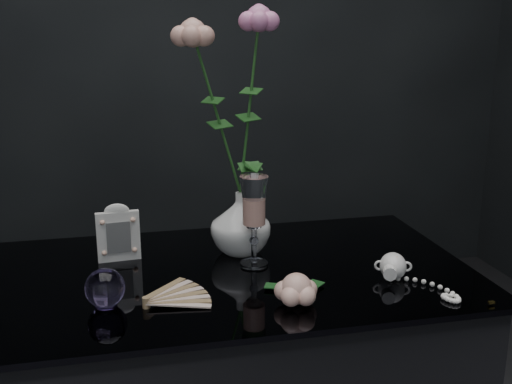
{
  "coord_description": "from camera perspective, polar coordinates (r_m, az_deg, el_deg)",
  "views": [
    {
      "loc": [
        -0.18,
        -1.11,
        1.25
      ],
      "look_at": [
        0.08,
        0.08,
        0.92
      ],
      "focal_mm": 42.0,
      "sensor_mm": 36.0,
      "label": 1
    }
  ],
  "objects": [
    {
      "name": "paper_fan",
      "position": [
        1.13,
        -10.41,
        -10.22
      ],
      "size": [
        0.27,
        0.23,
        0.02
      ],
      "primitive_type": null,
      "rotation": [
        0.0,
        0.0,
        0.21
      ],
      "color": "beige",
      "rests_on": "table"
    },
    {
      "name": "picture_frame",
      "position": [
        1.34,
        -13.0,
        -3.75
      ],
      "size": [
        0.1,
        0.08,
        0.13
      ],
      "primitive_type": null,
      "rotation": [
        0.0,
        0.0,
        0.09
      ],
      "color": "silver",
      "rests_on": "table"
    },
    {
      "name": "pearl_jar",
      "position": [
        1.26,
        12.93,
        -6.78
      ],
      "size": [
        0.24,
        0.25,
        0.06
      ],
      "primitive_type": null,
      "rotation": [
        0.0,
        0.0,
        -0.34
      ],
      "color": "white",
      "rests_on": "table"
    },
    {
      "name": "paperweight",
      "position": [
        1.14,
        -14.19,
        -8.86
      ],
      "size": [
        0.08,
        0.08,
        0.07
      ],
      "primitive_type": null,
      "rotation": [
        0.0,
        0.0,
        -0.17
      ],
      "color": "#8770B6",
      "rests_on": "table"
    },
    {
      "name": "roses",
      "position": [
        1.28,
        -2.45,
        9.16
      ],
      "size": [
        0.21,
        0.1,
        0.45
      ],
      "color": "#DC9C89",
      "rests_on": "vase"
    },
    {
      "name": "loose_rose",
      "position": [
        1.12,
        3.88,
        -9.21
      ],
      "size": [
        0.17,
        0.2,
        0.06
      ],
      "primitive_type": null,
      "rotation": [
        0.0,
        0.0,
        0.21
      ],
      "color": "#F4B19D",
      "rests_on": "table"
    },
    {
      "name": "vase",
      "position": [
        1.35,
        -1.48,
        -2.95
      ],
      "size": [
        0.18,
        0.18,
        0.14
      ],
      "primitive_type": "imported",
      "rotation": [
        0.0,
        0.0,
        -0.41
      ],
      "color": "white",
      "rests_on": "table"
    },
    {
      "name": "wine_glass",
      "position": [
        1.27,
        -0.2,
        -2.83
      ],
      "size": [
        0.08,
        0.08,
        0.2
      ],
      "primitive_type": null,
      "rotation": [
        0.0,
        0.0,
        0.37
      ],
      "color": "white",
      "rests_on": "table"
    }
  ]
}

